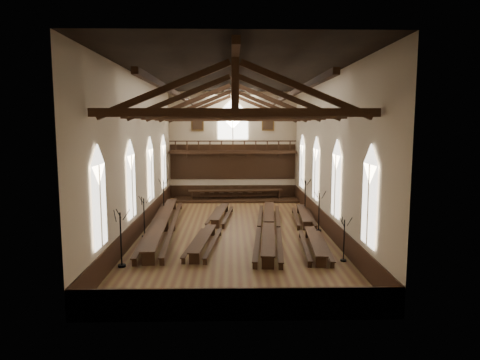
# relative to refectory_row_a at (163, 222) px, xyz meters

# --- Properties ---
(ground) EXTENTS (26.00, 26.00, 0.00)m
(ground) POSITION_rel_refectory_row_a_xyz_m (4.69, -0.22, -0.59)
(ground) COLOR brown
(ground) RESTS_ON ground
(room_walls) EXTENTS (26.00, 26.00, 26.00)m
(room_walls) POSITION_rel_refectory_row_a_xyz_m (4.69, -0.22, 5.87)
(room_walls) COLOR tan
(room_walls) RESTS_ON ground
(wainscot_band) EXTENTS (12.00, 26.00, 1.20)m
(wainscot_band) POSITION_rel_refectory_row_a_xyz_m (4.69, -0.22, 0.01)
(wainscot_band) COLOR black
(wainscot_band) RESTS_ON ground
(side_windows) EXTENTS (11.85, 19.80, 4.50)m
(side_windows) POSITION_rel_refectory_row_a_xyz_m (4.69, -0.22, 3.15)
(side_windows) COLOR silver
(side_windows) RESTS_ON room_walls
(end_window) EXTENTS (2.80, 0.12, 3.80)m
(end_window) POSITION_rel_refectory_row_a_xyz_m (4.69, 12.68, 6.63)
(end_window) COLOR white
(end_window) RESTS_ON room_walls
(minstrels_gallery) EXTENTS (11.80, 1.24, 3.70)m
(minstrels_gallery) POSITION_rel_refectory_row_a_xyz_m (4.69, 12.44, 3.31)
(minstrels_gallery) COLOR #342010
(minstrels_gallery) RESTS_ON room_walls
(portraits) EXTENTS (7.75, 0.09, 1.45)m
(portraits) POSITION_rel_refectory_row_a_xyz_m (4.69, 12.68, 6.51)
(portraits) COLOR brown
(portraits) RESTS_ON room_walls
(roof_trusses) EXTENTS (11.70, 25.70, 2.80)m
(roof_trusses) POSITION_rel_refectory_row_a_xyz_m (4.69, -0.22, 7.62)
(roof_trusses) COLOR #342010
(roof_trusses) RESTS_ON room_walls
(refectory_row_a) EXTENTS (2.06, 15.05, 0.81)m
(refectory_row_a) POSITION_rel_refectory_row_a_xyz_m (0.00, 0.00, 0.00)
(refectory_row_a) COLOR #342010
(refectory_row_a) RESTS_ON ground
(refectory_row_b) EXTENTS (1.97, 13.68, 0.66)m
(refectory_row_b) POSITION_rel_refectory_row_a_xyz_m (3.36, -0.47, -0.11)
(refectory_row_b) COLOR #342010
(refectory_row_b) RESTS_ON ground
(refectory_row_c) EXTENTS (2.18, 14.55, 0.75)m
(refectory_row_c) POSITION_rel_refectory_row_a_xyz_m (6.95, -0.91, -0.04)
(refectory_row_c) COLOR #342010
(refectory_row_c) RESTS_ON ground
(refectory_row_d) EXTENTS (1.86, 13.66, 0.66)m
(refectory_row_d) POSITION_rel_refectory_row_a_xyz_m (9.46, -1.12, -0.11)
(refectory_row_d) COLOR #342010
(refectory_row_d) RESTS_ON ground
(dais) EXTENTS (11.40, 2.76, 0.18)m
(dais) POSITION_rel_refectory_row_a_xyz_m (4.93, 11.18, -0.50)
(dais) COLOR black
(dais) RESTS_ON ground
(high_table) EXTENTS (8.70, 1.62, 0.81)m
(high_table) POSITION_rel_refectory_row_a_xyz_m (4.93, 11.18, 0.28)
(high_table) COLOR #342010
(high_table) RESTS_ON dais
(high_chairs) EXTENTS (6.74, 0.45, 0.98)m
(high_chairs) POSITION_rel_refectory_row_a_xyz_m (4.93, 12.01, 0.13)
(high_chairs) COLOR #342010
(high_chairs) RESTS_ON dais
(candelabrum_left_near) EXTENTS (0.78, 0.88, 2.87)m
(candelabrum_left_near) POSITION_rel_refectory_row_a_xyz_m (-0.86, -7.26, 0.28)
(candelabrum_left_near) COLOR black
(candelabrum_left_near) RESTS_ON ground
(candelabrum_left_mid) EXTENTS (0.77, 0.76, 2.58)m
(candelabrum_left_mid) POSITION_rel_refectory_row_a_xyz_m (-0.86, -1.67, 0.19)
(candelabrum_left_mid) COLOR black
(candelabrum_left_mid) RESTS_ON ground
(candelabrum_left_far) EXTENTS (0.82, 0.77, 2.72)m
(candelabrum_left_far) POSITION_rel_refectory_row_a_xyz_m (-0.86, 6.02, 0.23)
(candelabrum_left_far) COLOR black
(candelabrum_left_far) RESTS_ON ground
(candelabrum_right_near) EXTENTS (0.68, 0.68, 2.29)m
(candelabrum_right_near) POSITION_rel_refectory_row_a_xyz_m (10.24, -6.62, 0.10)
(candelabrum_right_near) COLOR black
(candelabrum_right_near) RESTS_ON ground
(candelabrum_right_mid) EXTENTS (0.81, 0.76, 2.68)m
(candelabrum_right_mid) POSITION_rel_refectory_row_a_xyz_m (10.24, -0.39, 0.22)
(candelabrum_right_mid) COLOR black
(candelabrum_right_mid) RESTS_ON ground
(candelabrum_right_far) EXTENTS (0.81, 0.85, 2.82)m
(candelabrum_right_far) POSITION_rel_refectory_row_a_xyz_m (10.24, 4.85, 0.26)
(candelabrum_right_far) COLOR black
(candelabrum_right_far) RESTS_ON ground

